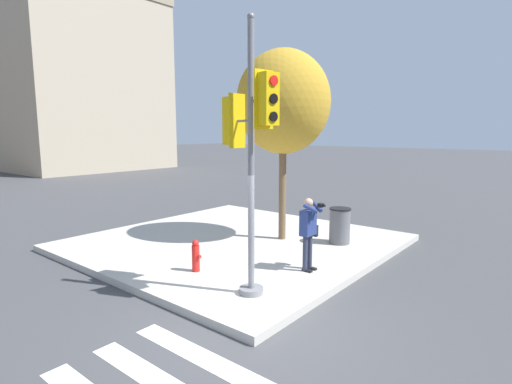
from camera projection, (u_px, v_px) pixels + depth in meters
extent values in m
plane|color=#424244|center=(250.00, 326.00, 6.86)|extent=(160.00, 160.00, 0.00)
cube|color=#BCB7AD|center=(235.00, 242.00, 11.72)|extent=(8.00, 8.00, 0.17)
cube|color=silver|center=(208.00, 360.00, 5.82)|extent=(0.37, 3.04, 0.01)
cylinder|color=slate|center=(251.00, 290.00, 7.80)|extent=(0.48, 0.48, 0.12)
cylinder|color=slate|center=(251.00, 160.00, 7.42)|extent=(0.12, 0.12, 4.99)
sphere|color=slate|center=(251.00, 17.00, 7.04)|extent=(0.14, 0.14, 0.14)
cylinder|color=slate|center=(243.00, 121.00, 7.46)|extent=(0.07, 0.32, 0.05)
cube|color=#E5B70C|center=(232.00, 121.00, 7.64)|extent=(0.31, 0.26, 0.90)
cube|color=#E5B70C|center=(237.00, 121.00, 7.55)|extent=(0.42, 0.05, 1.02)
cylinder|color=red|center=(227.00, 105.00, 7.69)|extent=(0.17, 0.04, 0.17)
cylinder|color=black|center=(227.00, 121.00, 7.73)|extent=(0.17, 0.04, 0.17)
cylinder|color=black|center=(228.00, 137.00, 7.78)|extent=(0.17, 0.04, 0.17)
cylinder|color=slate|center=(259.00, 100.00, 7.09)|extent=(0.12, 0.32, 0.05)
cube|color=#E5B70C|center=(269.00, 99.00, 6.88)|extent=(0.34, 0.30, 0.90)
cube|color=#E5B70C|center=(264.00, 100.00, 6.98)|extent=(0.42, 0.11, 1.02)
cylinder|color=red|center=(274.00, 80.00, 6.73)|extent=(0.17, 0.07, 0.17)
cylinder|color=black|center=(274.00, 99.00, 6.77)|extent=(0.17, 0.07, 0.17)
cylinder|color=black|center=(274.00, 117.00, 6.82)|extent=(0.17, 0.07, 0.17)
cube|color=black|center=(307.00, 271.00, 9.02)|extent=(0.09, 0.24, 0.05)
cube|color=black|center=(312.00, 268.00, 9.17)|extent=(0.09, 0.24, 0.05)
cylinder|color=#282D42|center=(305.00, 254.00, 9.00)|extent=(0.11, 0.11, 0.82)
cylinder|color=#282D42|center=(310.00, 252.00, 9.15)|extent=(0.11, 0.11, 0.82)
cube|color=navy|center=(308.00, 223.00, 8.97)|extent=(0.40, 0.22, 0.58)
sphere|color=tan|center=(308.00, 203.00, 8.90)|extent=(0.21, 0.21, 0.21)
cube|color=black|center=(321.00, 205.00, 8.71)|extent=(0.12, 0.10, 0.09)
cylinder|color=black|center=(323.00, 206.00, 8.67)|extent=(0.06, 0.08, 0.06)
cylinder|color=navy|center=(311.00, 208.00, 8.73)|extent=(0.23, 0.35, 0.23)
cylinder|color=navy|center=(317.00, 207.00, 8.93)|extent=(0.23, 0.35, 0.23)
cube|color=black|center=(314.00, 230.00, 9.23)|extent=(0.10, 0.20, 0.26)
cylinder|color=brown|center=(282.00, 188.00, 11.60)|extent=(0.21, 0.21, 3.04)
ellipsoid|color=#BC8E28|center=(283.00, 102.00, 11.23)|extent=(2.65, 2.65, 2.92)
cylinder|color=red|center=(196.00, 258.00, 9.01)|extent=(0.17, 0.17, 0.60)
sphere|color=red|center=(195.00, 243.00, 8.96)|extent=(0.16, 0.16, 0.16)
cylinder|color=red|center=(199.00, 257.00, 8.93)|extent=(0.08, 0.06, 0.08)
cylinder|color=#5B5B60|center=(340.00, 226.00, 11.28)|extent=(0.58, 0.58, 0.97)
cylinder|color=black|center=(340.00, 209.00, 11.20)|extent=(0.61, 0.61, 0.04)
cube|color=tan|center=(79.00, 88.00, 35.95)|extent=(12.41, 11.76, 14.48)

